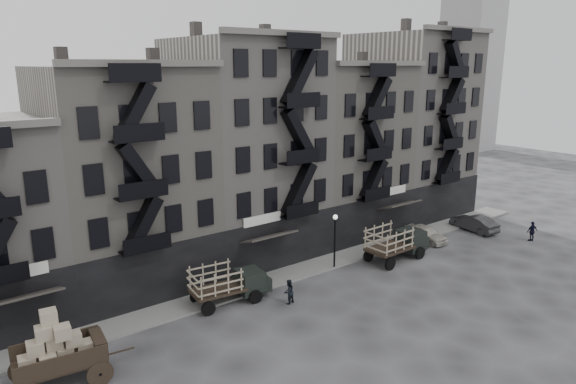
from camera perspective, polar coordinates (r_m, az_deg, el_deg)
ground at (r=36.05m, az=4.41°, el=-10.85°), size 140.00×140.00×0.00m
sidewalk at (r=38.64m, az=0.66°, el=-8.92°), size 55.00×2.50×0.15m
building_midwest at (r=36.87m, az=-17.68°, el=1.41°), size 10.00×11.35×16.20m
building_center at (r=41.05m, az=-4.57°, el=4.69°), size 10.00×11.35×18.20m
building_mideast at (r=47.33m, az=5.68°, el=4.70°), size 10.00×11.35×16.20m
building_east at (r=54.40m, az=13.50°, el=7.20°), size 10.00×11.35×19.20m
lamp_post at (r=38.68m, az=5.24°, el=-4.65°), size 0.36×0.36×4.28m
wagon at (r=27.82m, az=-24.50°, el=-15.19°), size 4.71×2.89×3.78m
stake_truck_west at (r=33.90m, az=-6.64°, el=-9.79°), size 5.44×2.69×2.64m
stake_truck_east at (r=41.55m, az=12.01°, el=-5.21°), size 5.85×2.53×2.91m
car_east at (r=46.68m, az=15.03°, el=-4.47°), size 1.92×4.23×1.41m
car_far at (r=50.85m, az=19.97°, el=-3.25°), size 2.09×4.74×1.51m
pedestrian_mid at (r=33.83m, az=0.07°, el=-11.02°), size 0.90×0.77×1.64m
policeman at (r=49.92m, az=25.50°, el=-3.96°), size 1.12×0.77×1.77m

